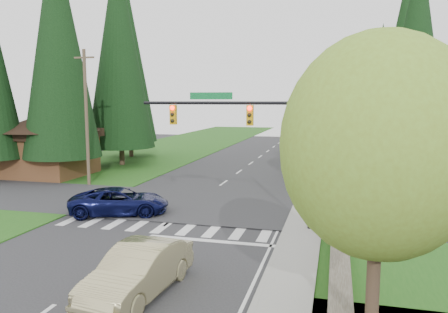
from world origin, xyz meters
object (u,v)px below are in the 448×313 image
at_px(parked_car_c, 298,151).
at_px(parked_car_e, 315,143).
at_px(parked_car_d, 302,146).
at_px(parked_car_b, 300,166).
at_px(parked_car_a, 300,171).
at_px(suv_navy, 120,201).
at_px(sedan_champagne, 138,271).

distance_m(parked_car_c, parked_car_e, 10.26).
xyz_separation_m(parked_car_c, parked_car_d, (0.00, 4.90, 0.04)).
xyz_separation_m(parked_car_b, parked_car_d, (-1.13, 15.73, 0.11)).
bearing_deg(parked_car_a, parked_car_c, 89.98).
relative_size(suv_navy, parked_car_e, 1.11).
bearing_deg(parked_car_c, parked_car_e, 89.09).
bearing_deg(sedan_champagne, parked_car_c, 92.12).
relative_size(parked_car_c, parked_car_e, 0.85).
distance_m(sedan_champagne, parked_car_b, 26.28).
relative_size(suv_navy, parked_car_a, 1.44).
bearing_deg(parked_car_a, suv_navy, -128.68).
bearing_deg(parked_car_b, parked_car_c, 97.68).
bearing_deg(parked_car_c, parked_car_b, -77.12).
bearing_deg(parked_car_c, suv_navy, -98.06).
xyz_separation_m(suv_navy, parked_car_a, (8.85, 13.62, -0.11)).
bearing_deg(suv_navy, sedan_champagne, -168.08).
bearing_deg(parked_car_d, parked_car_e, 71.65).
relative_size(sedan_champagne, parked_car_a, 1.34).
xyz_separation_m(parked_car_c, parked_car_e, (1.40, 10.16, 0.02)).
relative_size(sedan_champagne, parked_car_c, 1.21).
distance_m(parked_car_c, parked_car_d, 4.90).
distance_m(suv_navy, parked_car_c, 28.82).
height_order(sedan_champagne, parked_car_e, sedan_champagne).
relative_size(parked_car_a, parked_car_d, 0.89).
bearing_deg(parked_car_a, parked_car_d, 88.54).
height_order(sedan_champagne, suv_navy, sedan_champagne).
xyz_separation_m(parked_car_b, parked_car_c, (-1.13, 10.83, 0.07)).
bearing_deg(parked_car_d, parked_car_c, -93.45).
height_order(suv_navy, parked_car_d, suv_navy).
height_order(sedan_champagne, parked_car_c, sedan_champagne).
relative_size(parked_car_a, parked_car_b, 0.89).
bearing_deg(suv_navy, parked_car_a, -52.24).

